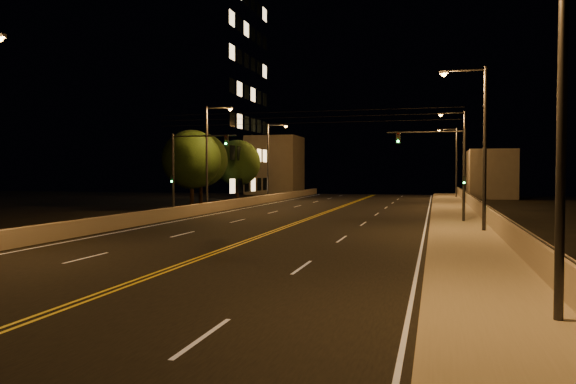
% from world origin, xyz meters
% --- Properties ---
extents(road, '(18.00, 120.00, 0.02)m').
position_xyz_m(road, '(0.00, 20.00, 0.01)').
color(road, black).
rests_on(road, ground).
extents(sidewalk, '(3.60, 120.00, 0.30)m').
position_xyz_m(sidewalk, '(10.80, 20.00, 0.15)').
color(sidewalk, gray).
rests_on(sidewalk, ground).
extents(curb, '(0.14, 120.00, 0.15)m').
position_xyz_m(curb, '(8.93, 20.00, 0.07)').
color(curb, gray).
rests_on(curb, ground).
extents(parapet_wall, '(0.30, 120.00, 1.00)m').
position_xyz_m(parapet_wall, '(12.45, 20.00, 0.80)').
color(parapet_wall, '#AB9D8E').
rests_on(parapet_wall, sidewalk).
extents(jersey_barrier, '(0.45, 120.00, 0.89)m').
position_xyz_m(jersey_barrier, '(-9.70, 20.00, 0.45)').
color(jersey_barrier, '#AB9D8E').
rests_on(jersey_barrier, ground).
extents(distant_building_right, '(6.00, 10.00, 6.56)m').
position_xyz_m(distant_building_right, '(16.50, 71.99, 3.28)').
color(distant_building_right, gray).
rests_on(distant_building_right, ground).
extents(distant_building_left, '(8.00, 8.00, 9.29)m').
position_xyz_m(distant_building_left, '(-16.00, 77.96, 4.65)').
color(distant_building_left, gray).
rests_on(distant_building_left, ground).
extents(parapet_rail, '(0.06, 120.00, 0.06)m').
position_xyz_m(parapet_rail, '(12.45, 20.00, 1.33)').
color(parapet_rail, black).
rests_on(parapet_rail, parapet_wall).
extents(lane_markings, '(17.32, 116.00, 0.00)m').
position_xyz_m(lane_markings, '(0.00, 19.93, 0.02)').
color(lane_markings, silver).
rests_on(lane_markings, road).
extents(streetlight_0, '(2.55, 0.28, 9.26)m').
position_xyz_m(streetlight_0, '(11.52, 3.77, 5.34)').
color(streetlight_0, '#2D2D33').
rests_on(streetlight_0, ground).
extents(streetlight_1, '(2.55, 0.28, 9.26)m').
position_xyz_m(streetlight_1, '(11.52, 23.14, 5.34)').
color(streetlight_1, '#2D2D33').
rests_on(streetlight_1, ground).
extents(streetlight_2, '(2.55, 0.28, 9.26)m').
position_xyz_m(streetlight_2, '(11.52, 45.99, 5.34)').
color(streetlight_2, '#2D2D33').
rests_on(streetlight_2, ground).
extents(streetlight_3, '(2.55, 0.28, 9.26)m').
position_xyz_m(streetlight_3, '(11.52, 66.58, 5.34)').
color(streetlight_3, '#2D2D33').
rests_on(streetlight_3, ground).
extents(streetlight_5, '(2.55, 0.28, 9.26)m').
position_xyz_m(streetlight_5, '(-9.92, 36.37, 5.34)').
color(streetlight_5, '#2D2D33').
rests_on(streetlight_5, ground).
extents(streetlight_6, '(2.55, 0.28, 9.26)m').
position_xyz_m(streetlight_6, '(-9.92, 54.92, 5.34)').
color(streetlight_6, '#2D2D33').
rests_on(streetlight_6, ground).
extents(traffic_signal_right, '(5.11, 0.31, 6.38)m').
position_xyz_m(traffic_signal_right, '(10.03, 29.02, 4.01)').
color(traffic_signal_right, '#2D2D33').
rests_on(traffic_signal_right, ground).
extents(traffic_signal_left, '(5.11, 0.31, 6.38)m').
position_xyz_m(traffic_signal_left, '(-8.83, 29.02, 4.01)').
color(traffic_signal_left, '#2D2D33').
rests_on(traffic_signal_left, ground).
extents(overhead_wires, '(22.00, 0.03, 0.83)m').
position_xyz_m(overhead_wires, '(0.00, 29.50, 7.40)').
color(overhead_wires, black).
extents(building_tower, '(24.00, 15.00, 30.60)m').
position_xyz_m(building_tower, '(-24.26, 54.25, 14.73)').
color(building_tower, gray).
rests_on(building_tower, ground).
extents(tree_0, '(5.52, 5.52, 7.48)m').
position_xyz_m(tree_0, '(-12.88, 39.10, 4.71)').
color(tree_0, black).
rests_on(tree_0, ground).
extents(tree_1, '(5.58, 5.58, 7.57)m').
position_xyz_m(tree_1, '(-14.13, 44.02, 4.77)').
color(tree_1, black).
rests_on(tree_1, ground).
extents(tree_2, '(5.40, 5.40, 7.32)m').
position_xyz_m(tree_2, '(-13.32, 52.83, 4.61)').
color(tree_2, black).
rests_on(tree_2, ground).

